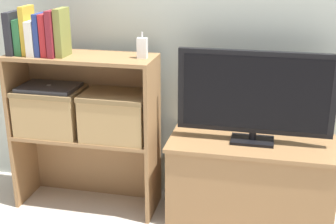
% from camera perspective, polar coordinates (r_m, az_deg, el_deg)
% --- Properties ---
extents(tv_stand, '(0.87, 0.40, 0.45)m').
position_cam_1_polar(tv_stand, '(2.58, 9.93, -8.18)').
color(tv_stand, olive).
rests_on(tv_stand, ground_plane).
extents(tv, '(0.79, 0.14, 0.48)m').
position_cam_1_polar(tv, '(2.39, 10.58, 2.10)').
color(tv, black).
rests_on(tv, tv_stand).
extents(bookshelf_lower_tier, '(0.79, 0.29, 0.43)m').
position_cam_1_polar(bookshelf_lower_tier, '(2.74, -9.40, -5.31)').
color(bookshelf_lower_tier, olive).
rests_on(bookshelf_lower_tier, ground_plane).
extents(bookshelf_upper_tier, '(0.79, 0.29, 0.44)m').
position_cam_1_polar(bookshelf_upper_tier, '(2.59, -9.93, 3.55)').
color(bookshelf_upper_tier, olive).
rests_on(bookshelf_upper_tier, bookshelf_lower_tier).
extents(book_charcoal, '(0.04, 0.15, 0.22)m').
position_cam_1_polar(book_charcoal, '(2.60, -18.25, 9.16)').
color(book_charcoal, '#232328').
rests_on(book_charcoal, bookshelf_upper_tier).
extents(book_forest, '(0.04, 0.13, 0.18)m').
position_cam_1_polar(book_forest, '(2.58, -17.35, 8.76)').
color(book_forest, '#286638').
rests_on(book_forest, bookshelf_upper_tier).
extents(book_mustard, '(0.03, 0.12, 0.25)m').
position_cam_1_polar(book_mustard, '(2.56, -16.72, 9.50)').
color(book_mustard, gold).
rests_on(book_mustard, bookshelf_upper_tier).
extents(book_ivory, '(0.04, 0.15, 0.18)m').
position_cam_1_polar(book_ivory, '(2.55, -15.88, 8.72)').
color(book_ivory, silver).
rests_on(book_ivory, bookshelf_upper_tier).
extents(book_navy, '(0.03, 0.14, 0.22)m').
position_cam_1_polar(book_navy, '(2.53, -15.13, 9.13)').
color(book_navy, navy).
rests_on(book_navy, bookshelf_upper_tier).
extents(book_crimson, '(0.03, 0.14, 0.22)m').
position_cam_1_polar(book_crimson, '(2.51, -14.41, 9.13)').
color(book_crimson, '#B22328').
rests_on(book_crimson, bookshelf_upper_tier).
extents(book_maroon, '(0.03, 0.16, 0.24)m').
position_cam_1_polar(book_maroon, '(2.49, -13.59, 9.34)').
color(book_maroon, maroon).
rests_on(book_maroon, bookshelf_upper_tier).
extents(book_olive, '(0.04, 0.13, 0.24)m').
position_cam_1_polar(book_olive, '(2.47, -12.77, 9.44)').
color(book_olive, olive).
rests_on(book_olive, bookshelf_upper_tier).
extents(baby_monitor, '(0.05, 0.03, 0.13)m').
position_cam_1_polar(baby_monitor, '(2.38, -3.16, 7.80)').
color(baby_monitor, white).
rests_on(baby_monitor, bookshelf_upper_tier).
extents(storage_basket_left, '(0.35, 0.25, 0.25)m').
position_cam_1_polar(storage_basket_left, '(2.65, -14.09, 0.36)').
color(storage_basket_left, tan).
rests_on(storage_basket_left, bookshelf_lower_tier).
extents(storage_basket_right, '(0.35, 0.25, 0.25)m').
position_cam_1_polar(storage_basket_right, '(2.50, -6.36, -0.24)').
color(storage_basket_right, tan).
rests_on(storage_basket_right, bookshelf_lower_tier).
extents(laptop, '(0.31, 0.22, 0.02)m').
position_cam_1_polar(laptop, '(2.61, -14.31, 2.95)').
color(laptop, '#2D2D33').
rests_on(laptop, storage_basket_left).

